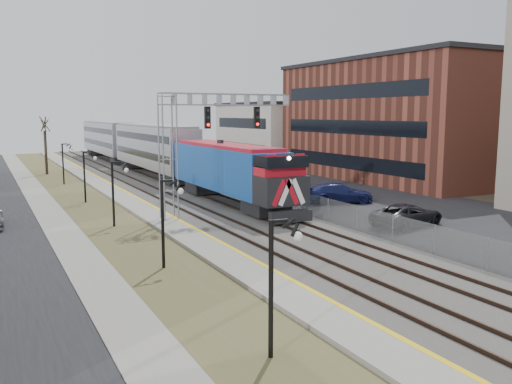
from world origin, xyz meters
TOP-DOWN VIEW (x-y plane):
  - sidewalk at (-7.00, 35.00)m, footprint 2.00×120.00m
  - grass_median at (-4.00, 35.00)m, footprint 4.00×120.00m
  - platform at (-1.00, 35.00)m, footprint 2.00×120.00m
  - ballast_bed at (4.00, 35.00)m, footprint 8.00×120.00m
  - parking_lot at (16.00, 35.00)m, footprint 16.00×120.00m
  - platform_edge at (-0.12, 35.00)m, footprint 0.24×120.00m
  - track_near at (2.00, 35.00)m, footprint 1.58×120.00m
  - track_far at (5.50, 35.00)m, footprint 1.58×120.00m
  - train at (5.50, 55.91)m, footprint 3.00×63.05m
  - signal_gantry at (1.22, 27.99)m, footprint 9.00×1.07m
  - lampposts at (-4.00, 18.29)m, footprint 0.14×62.14m
  - fence at (8.20, 35.00)m, footprint 0.04×120.00m
  - buildings_east at (30.00, 31.18)m, footprint 16.00×76.00m
  - car_lot_c at (11.98, 20.04)m, footprint 5.31×3.16m
  - car_lot_d at (13.40, 29.11)m, footprint 5.63×3.66m
  - car_lot_e at (13.03, 36.66)m, footprint 5.08×2.76m

SIDE VIEW (x-z plane):
  - parking_lot at x=16.00m, z-range 0.00..0.04m
  - grass_median at x=-4.00m, z-range 0.00..0.06m
  - sidewalk at x=-7.00m, z-range 0.00..0.08m
  - ballast_bed at x=4.00m, z-range 0.00..0.20m
  - platform at x=-1.00m, z-range 0.00..0.24m
  - platform_edge at x=-0.12m, z-range 0.24..0.25m
  - track_near at x=2.00m, z-range 0.20..0.35m
  - track_far at x=5.50m, z-range 0.20..0.35m
  - car_lot_c at x=11.98m, z-range 0.00..1.38m
  - car_lot_d at x=13.40m, z-range 0.00..1.52m
  - fence at x=8.20m, z-range 0.00..1.60m
  - car_lot_e at x=13.03m, z-range 0.00..1.64m
  - lampposts at x=-4.00m, z-range 0.00..4.00m
  - train at x=5.50m, z-range 0.22..5.55m
  - signal_gantry at x=1.22m, z-range 1.51..9.66m
  - buildings_east at x=30.00m, z-range -1.19..13.81m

